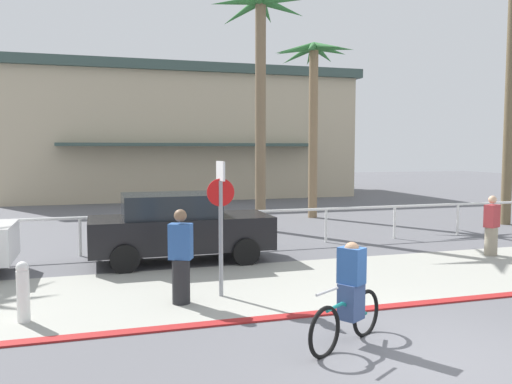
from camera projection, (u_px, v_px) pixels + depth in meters
The scene contains 14 objects.
ground_plane at pixel (238, 238), 16.59m from camera, with size 80.00×80.00×0.00m, color #5B5B60.
sidewalk_strip at pixel (310, 282), 11.06m from camera, with size 44.00×4.00×0.02m, color #9E9E93.
curb_paint at pixel (355, 310), 9.15m from camera, with size 44.00×0.24×0.03m, color maroon.
building_backdrop at pixel (177, 134), 32.66m from camera, with size 19.77×11.36×7.32m.
rail_fence at pixel (251, 217), 15.09m from camera, with size 23.30×0.08×1.04m.
stop_sign_bike_lane at pixel (221, 209), 9.87m from camera, with size 0.52×0.56×2.56m.
bollard_1 at pixel (23, 291), 8.47m from camera, with size 0.20×0.20×1.00m.
palm_tree_1 at pixel (260, 60), 17.80m from camera, with size 3.30×3.28×7.88m.
palm_tree_2 at pixel (313, 81), 21.05m from camera, with size 3.31×3.33×7.00m.
palm_tree_3 at pixel (512, 28), 19.00m from camera, with size 3.13×3.45×9.51m.
car_black_1 at pixel (179, 227), 13.05m from camera, with size 4.40×2.02×1.69m.
cyclist_teal_0 at pixel (349, 296), 7.55m from camera, with size 1.58×1.01×1.50m.
pedestrian_0 at pixel (491, 228), 13.75m from camera, with size 0.47×0.42×1.58m.
pedestrian_1 at pixel (181, 261), 9.46m from camera, with size 0.47×0.42×1.72m.
Camera 1 is at (-4.25, -5.86, 2.79)m, focal length 37.21 mm.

